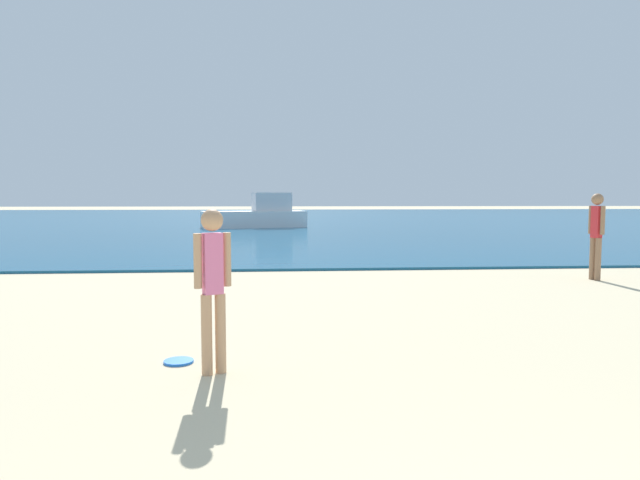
# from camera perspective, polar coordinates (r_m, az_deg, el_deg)

# --- Properties ---
(water) EXTENTS (160.00, 60.00, 0.06)m
(water) POSITION_cam_1_polar(r_m,az_deg,el_deg) (42.63, -2.66, 2.17)
(water) COLOR #14567F
(water) RESTS_ON ground
(person_standing) EXTENTS (0.33, 0.21, 1.56)m
(person_standing) POSITION_cam_1_polar(r_m,az_deg,el_deg) (5.36, -10.80, -4.10)
(person_standing) COLOR tan
(person_standing) RESTS_ON ground
(frisbee) EXTENTS (0.30, 0.30, 0.03)m
(frisbee) POSITION_cam_1_polar(r_m,az_deg,el_deg) (5.97, -14.13, -11.84)
(frisbee) COLOR blue
(frisbee) RESTS_ON ground
(person_distant) EXTENTS (0.23, 0.39, 1.74)m
(person_distant) POSITION_cam_1_polar(r_m,az_deg,el_deg) (12.55, 26.20, 0.83)
(person_distant) COLOR #936B4C
(person_distant) RESTS_ON ground
(boat_near) EXTENTS (5.66, 2.97, 1.84)m
(boat_near) POSITION_cam_1_polar(r_m,az_deg,el_deg) (30.00, -6.32, 2.50)
(boat_near) COLOR white
(boat_near) RESTS_ON water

